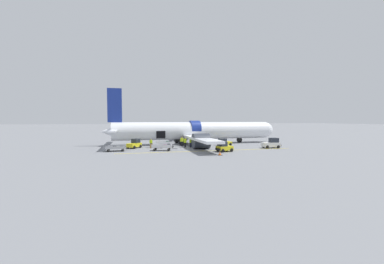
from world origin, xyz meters
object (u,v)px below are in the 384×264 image
object	(u,v)px
baggage_cart_queued	(163,147)
baggage_tug_spare	(135,144)
ground_crew_driver	(191,142)
baggage_cart_empty	(116,148)
airplane	(192,131)
baggage_tug_rear	(272,144)
baggage_tug_lead	(224,147)
suitcase_on_tarmac_upright	(151,146)
baggage_cart_loading	(166,144)
ground_crew_supervisor	(151,143)
ground_crew_loader_b	(185,142)
baggage_tug_mid	(224,142)
ground_crew_loader_a	(182,141)

from	to	relation	value
baggage_cart_queued	baggage_tug_spare	bearing A→B (deg)	132.94
baggage_cart_queued	ground_crew_driver	distance (m)	6.25
baggage_tug_spare	baggage_cart_empty	world-z (taller)	baggage_tug_spare
airplane	baggage_cart_queued	distance (m)	11.65
baggage_cart_empty	baggage_tug_rear	bearing A→B (deg)	-5.47
baggage_tug_lead	baggage_tug_rear	bearing A→B (deg)	13.09
baggage_tug_spare	suitcase_on_tarmac_upright	distance (m)	2.93
baggage_tug_spare	baggage_cart_loading	distance (m)	5.41
baggage_cart_loading	ground_crew_supervisor	bearing A→B (deg)	163.70
baggage_cart_loading	ground_crew_driver	xyz separation A→B (m)	(4.22, -0.96, 0.35)
baggage_cart_loading	ground_crew_supervisor	size ratio (longest dim) A/B	2.54
baggage_tug_spare	baggage_cart_empty	distance (m)	4.37
ground_crew_driver	ground_crew_loader_b	bearing A→B (deg)	174.27
airplane	baggage_cart_empty	xyz separation A→B (m)	(-14.20, -7.75, -2.14)
ground_crew_loader_b	baggage_cart_queued	bearing A→B (deg)	-143.18
baggage_tug_spare	ground_crew_supervisor	bearing A→B (deg)	6.48
airplane	baggage_tug_mid	world-z (taller)	airplane
baggage_cart_queued	ground_crew_loader_a	xyz separation A→B (m)	(4.25, 5.39, 0.41)
baggage_tug_lead	baggage_cart_empty	world-z (taller)	baggage_tug_lead
ground_crew_loader_b	baggage_tug_mid	bearing A→B (deg)	7.72
baggage_cart_loading	baggage_cart_empty	world-z (taller)	baggage_cart_loading
ground_crew_driver	ground_crew_supervisor	xyz separation A→B (m)	(-6.80, 1.71, -0.13)
baggage_tug_rear	ground_crew_driver	xyz separation A→B (m)	(-13.34, 4.43, 0.20)
airplane	ground_crew_driver	size ratio (longest dim) A/B	19.86
ground_crew_driver	baggage_tug_rear	bearing A→B (deg)	-18.37
baggage_tug_rear	baggage_cart_empty	xyz separation A→B (m)	(-25.76, 2.47, -0.32)
airplane	ground_crew_loader_a	size ratio (longest dim) A/B	20.03
airplane	ground_crew_driver	bearing A→B (deg)	-107.11
baggage_tug_lead	suitcase_on_tarmac_upright	world-z (taller)	baggage_tug_lead
baggage_tug_lead	baggage_tug_spare	world-z (taller)	baggage_tug_spare
baggage_tug_mid	suitcase_on_tarmac_upright	world-z (taller)	baggage_tug_mid
baggage_tug_mid	baggage_cart_queued	size ratio (longest dim) A/B	0.72
ground_crew_supervisor	baggage_tug_mid	bearing A→B (deg)	-2.38
baggage_tug_mid	ground_crew_supervisor	bearing A→B (deg)	177.62
baggage_tug_spare	suitcase_on_tarmac_upright	bearing A→B (deg)	-16.32
airplane	ground_crew_loader_b	size ratio (longest dim) A/B	20.36
baggage_tug_rear	ground_crew_loader_a	xyz separation A→B (m)	(-14.45, 6.64, 0.19)
suitcase_on_tarmac_upright	baggage_tug_rear	bearing A→B (deg)	-13.93
baggage_tug_mid	baggage_tug_rear	bearing A→B (deg)	-40.37
baggage_tug_rear	baggage_cart_empty	world-z (taller)	baggage_tug_rear
baggage_tug_lead	ground_crew_loader_b	size ratio (longest dim) A/B	1.54
suitcase_on_tarmac_upright	ground_crew_supervisor	bearing A→B (deg)	89.13
baggage_cart_loading	baggage_cart_queued	distance (m)	4.30
baggage_cart_empty	ground_crew_supervisor	distance (m)	6.72
baggage_cart_loading	ground_crew_driver	distance (m)	4.35
ground_crew_supervisor	suitcase_on_tarmac_upright	world-z (taller)	ground_crew_supervisor
baggage_tug_mid	ground_crew_loader_a	xyz separation A→B (m)	(-7.89, 1.06, 0.35)
airplane	suitcase_on_tarmac_upright	size ratio (longest dim) A/B	42.39
baggage_cart_empty	suitcase_on_tarmac_upright	distance (m)	6.14
ground_crew_loader_a	ground_crew_loader_b	world-z (taller)	ground_crew_loader_a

